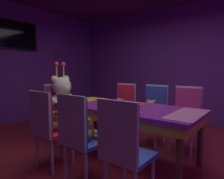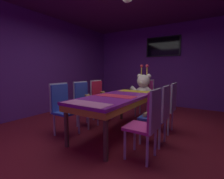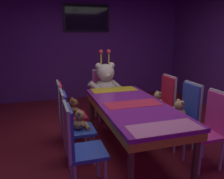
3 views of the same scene
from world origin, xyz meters
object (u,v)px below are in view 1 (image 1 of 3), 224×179
object	(u,v)px
teddy_right_1	(151,110)
chair_left_0	(122,143)
chair_left_2	(46,122)
wall_tv	(13,35)
teddy_left_1	(87,130)
throne_chair	(57,105)
chair_right_0	(187,111)
teddy_right_2	(120,106)
banquet_table	(125,112)
chair_left_1	(77,131)
king_teddy_bear	(62,97)
chair_right_2	(124,104)
chair_right_1	(154,107)
teddy_left_2	(56,122)

from	to	relation	value
teddy_right_1	chair_left_0	bearing A→B (deg)	18.64
chair_left_2	wall_tv	xyz separation A→B (m)	(0.87, 2.52, 1.45)
teddy_left_1	throne_chair	xyz separation A→B (m)	(0.73, 1.52, 0.03)
chair_right_0	teddy_right_2	xyz separation A→B (m)	(-0.16, 1.17, -0.03)
banquet_table	chair_left_1	world-z (taller)	chair_left_1
chair_right_0	teddy_right_1	bearing A→B (deg)	-74.74
chair_left_0	king_teddy_bear	world-z (taller)	king_teddy_bear
chair_right_0	wall_tv	xyz separation A→B (m)	(-0.87, 3.67, 1.45)
banquet_table	chair_left_1	distance (m)	0.87
chair_right_0	chair_right_2	distance (m)	1.17
banquet_table	teddy_right_2	size ratio (longest dim) A/B	7.29
teddy_left_1	king_teddy_bear	distance (m)	1.55
chair_left_1	teddy_right_2	world-z (taller)	chair_left_1
chair_left_0	teddy_right_2	bearing A→B (deg)	36.36
throne_chair	chair_left_1	bearing A→B (deg)	-29.75
teddy_left_1	chair_left_2	world-z (taller)	chair_left_2
chair_left_2	teddy_right_2	world-z (taller)	chair_left_2
teddy_left_1	chair_right_1	distance (m)	1.59
teddy_left_2	teddy_right_2	world-z (taller)	teddy_left_2
chair_right_1	throne_chair	world-z (taller)	same
teddy_right_1	teddy_left_1	bearing A→B (deg)	-1.81
teddy_right_2	chair_right_1	bearing A→B (deg)	104.10
teddy_left_2	chair_right_0	bearing A→B (deg)	-35.90
throne_chair	king_teddy_bear	world-z (taller)	king_teddy_bear
banquet_table	teddy_right_2	distance (m)	0.93
chair_right_2	king_teddy_bear	size ratio (longest dim) A/B	1.06
banquet_table	teddy_left_1	world-z (taller)	banquet_table
teddy_left_2	chair_right_2	distance (m)	1.58
chair_left_1	chair_left_2	bearing A→B (deg)	90.13
chair_right_1	chair_left_2	bearing A→B (deg)	-19.42
teddy_right_1	teddy_right_2	bearing A→B (deg)	-88.76
banquet_table	wall_tv	bearing A→B (deg)	90.00
teddy_left_2	chair_right_1	bearing A→B (deg)	-21.02
teddy_right_1	king_teddy_bear	distance (m)	1.58
teddy_left_1	teddy_right_1	world-z (taller)	teddy_right_1
chair_left_0	throne_chair	bearing A→B (deg)	67.35
chair_left_0	chair_right_1	xyz separation A→B (m)	(1.74, 0.54, 0.00)
chair_left_0	teddy_left_2	bearing A→B (deg)	82.57
teddy_left_1	wall_tv	xyz separation A→B (m)	(0.73, 3.09, 1.48)
throne_chair	wall_tv	size ratio (longest dim) A/B	0.86
banquet_table	chair_left_0	size ratio (longest dim) A/B	2.05
chair_left_1	teddy_left_2	size ratio (longest dim) A/B	3.51
teddy_left_1	chair_right_2	size ratio (longest dim) A/B	0.28
chair_right_2	king_teddy_bear	distance (m)	1.15
chair_left_0	teddy_right_2	distance (m)	1.97
king_teddy_bear	wall_tv	xyz separation A→B (m)	(-0.00, 1.73, 1.30)
chair_right_1	teddy_left_2	bearing A→B (deg)	-21.02
throne_chair	chair_left_0	bearing A→B (deg)	-22.65
teddy_right_2	wall_tv	distance (m)	2.99
teddy_right_2	throne_chair	world-z (taller)	throne_chair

